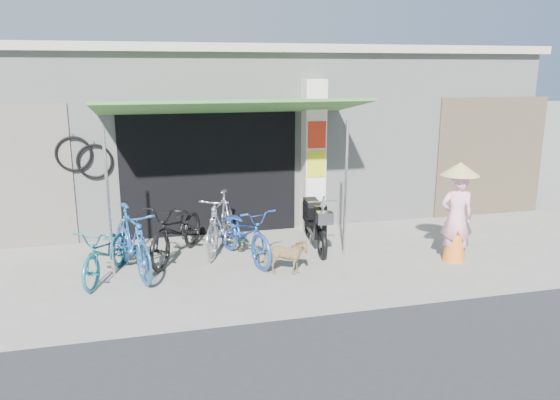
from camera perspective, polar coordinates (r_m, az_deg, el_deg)
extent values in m
plane|color=gray|center=(8.79, 2.89, -7.76)|extent=(80.00, 80.00, 0.00)
cube|color=#9FA39B|center=(13.23, -3.56, 7.26)|extent=(12.00, 5.00, 3.50)
cube|color=#B8AC9D|center=(13.15, -3.68, 15.21)|extent=(12.30, 5.30, 0.16)
cube|color=black|center=(10.65, -7.33, 2.93)|extent=(3.40, 0.06, 2.50)
cube|color=black|center=(10.81, -7.23, -0.71)|extent=(3.06, 0.04, 1.10)
torus|color=black|center=(10.53, -18.80, 3.84)|extent=(0.65, 0.05, 0.65)
cylinder|color=silver|center=(10.50, -18.92, 5.58)|extent=(0.02, 0.02, 0.12)
torus|color=black|center=(10.54, -20.76, 4.52)|extent=(0.65, 0.05, 0.65)
cylinder|color=silver|center=(10.52, -20.89, 6.26)|extent=(0.02, 0.02, 0.12)
cube|color=silver|center=(10.92, 3.48, 4.60)|extent=(0.42, 0.42, 3.00)
cube|color=red|center=(10.65, 3.88, 6.81)|extent=(0.36, 0.02, 0.52)
cube|color=#C7CD16|center=(10.73, 3.83, 3.79)|extent=(0.36, 0.02, 0.52)
cube|color=white|center=(10.84, 3.78, 0.87)|extent=(0.36, 0.02, 0.50)
cube|color=#376A2F|center=(9.62, -5.07, 9.66)|extent=(4.60, 1.88, 0.35)
cylinder|color=silver|center=(8.82, -17.50, -0.28)|extent=(0.05, 0.05, 2.36)
cylinder|color=silver|center=(9.42, 6.88, 1.11)|extent=(0.05, 0.05, 2.36)
cube|color=brown|center=(12.93, 21.12, 4.22)|extent=(2.60, 0.06, 2.60)
imported|color=#1C6D7F|center=(8.90, -17.73, -5.18)|extent=(1.08, 1.75, 0.87)
imported|color=#1E4E8A|center=(8.92, -15.16, -4.18)|extent=(1.03, 1.90, 1.10)
imported|color=black|center=(9.50, -10.66, -3.10)|extent=(1.52, 2.03, 1.02)
imported|color=silver|center=(9.75, -6.26, -2.32)|extent=(1.17, 1.86, 1.08)
imported|color=#214699|center=(9.31, -3.73, -3.42)|extent=(1.14, 1.94, 0.96)
imported|color=#9D7553|center=(8.67, 0.56, -6.00)|extent=(0.75, 0.48, 0.59)
torus|color=black|center=(9.41, 4.45, -4.64)|extent=(0.15, 0.53, 0.53)
torus|color=black|center=(10.61, 3.01, -2.49)|extent=(0.15, 0.53, 0.53)
cube|color=black|center=(9.99, 3.69, -3.10)|extent=(0.33, 0.96, 0.10)
cube|color=black|center=(10.25, 3.33, -1.38)|extent=(0.32, 0.57, 0.34)
cube|color=black|center=(10.20, 3.35, -0.25)|extent=(0.30, 0.57, 0.09)
cube|color=black|center=(9.49, 4.24, -2.25)|extent=(0.23, 0.12, 0.56)
cylinder|color=silver|center=(9.23, 4.50, -0.16)|extent=(0.52, 0.09, 0.03)
cube|color=silver|center=(9.12, 4.70, -1.88)|extent=(0.28, 0.23, 0.20)
imported|color=#F5A5B9|center=(9.64, 17.96, -1.74)|extent=(0.63, 0.49, 1.52)
cone|color=orange|center=(9.79, 17.73, -4.74)|extent=(0.38, 0.38, 0.46)
cone|color=#D5BE72|center=(9.46, 18.32, 3.12)|extent=(0.64, 0.64, 0.22)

